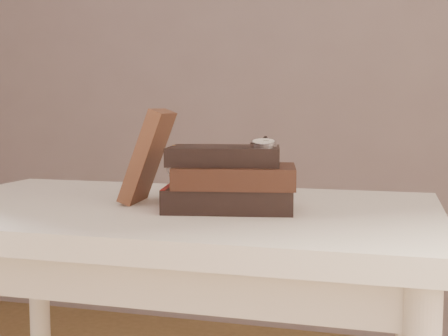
# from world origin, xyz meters

# --- Properties ---
(back_wall) EXTENTS (3.50, 0.02, 2.70)m
(back_wall) POSITION_xyz_m (0.00, 1.75, 1.35)
(back_wall) COLOR gray
(back_wall) RESTS_ON ground
(table) EXTENTS (1.00, 0.60, 0.75)m
(table) POSITION_xyz_m (0.00, 0.35, 0.66)
(table) COLOR white
(table) RESTS_ON ground
(book_stack) EXTENTS (0.26, 0.20, 0.11)m
(book_stack) POSITION_xyz_m (0.12, 0.33, 0.80)
(book_stack) COLOR black
(book_stack) RESTS_ON table
(journal) EXTENTS (0.10, 0.12, 0.18)m
(journal) POSITION_xyz_m (-0.05, 0.36, 0.84)
(journal) COLOR #422419
(journal) RESTS_ON table
(pocket_watch) EXTENTS (0.06, 0.15, 0.02)m
(pocket_watch) POSITION_xyz_m (0.19, 0.33, 0.87)
(pocket_watch) COLOR silver
(pocket_watch) RESTS_ON book_stack
(eyeglasses) EXTENTS (0.11, 0.13, 0.05)m
(eyeglasses) POSITION_xyz_m (0.03, 0.39, 0.81)
(eyeglasses) COLOR silver
(eyeglasses) RESTS_ON book_stack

